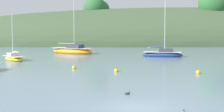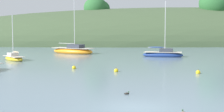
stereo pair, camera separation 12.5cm
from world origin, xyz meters
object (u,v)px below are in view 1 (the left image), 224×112
mooring_buoy_inner (116,71)px  mooring_buoy_outer (198,72)px  sailboat_navy_dinghy (163,54)px  sailboat_blue_center (73,51)px  sailboat_white_near (14,58)px  duck_lone_left (128,93)px  mooring_buoy_channel (74,68)px

mooring_buoy_inner → mooring_buoy_outer: bearing=-13.3°
sailboat_navy_dinghy → sailboat_blue_center: size_ratio=0.87×
sailboat_white_near → sailboat_navy_dinghy: bearing=10.5°
mooring_buoy_inner → duck_lone_left: bearing=-91.1°
mooring_buoy_inner → mooring_buoy_outer: same height
mooring_buoy_inner → duck_lone_left: size_ratio=1.28×
mooring_buoy_channel → duck_lone_left: mooring_buoy_channel is taller
sailboat_white_near → mooring_buoy_channel: bearing=-49.4°
mooring_buoy_inner → mooring_buoy_outer: 8.04m
sailboat_blue_center → duck_lone_left: bearing=-81.7°
mooring_buoy_channel → sailboat_navy_dinghy: bearing=47.3°
sailboat_blue_center → mooring_buoy_outer: sailboat_blue_center is taller
sailboat_navy_dinghy → mooring_buoy_channel: bearing=-132.7°
mooring_buoy_inner → mooring_buoy_channel: bearing=147.7°
sailboat_blue_center → sailboat_navy_dinghy: bearing=-27.7°
mooring_buoy_outer → duck_lone_left: 12.60m
sailboat_navy_dinghy → duck_lone_left: sailboat_navy_dinghy is taller
mooring_buoy_channel → mooring_buoy_outer: bearing=-20.7°
sailboat_blue_center → mooring_buoy_channel: size_ratio=18.01×
mooring_buoy_channel → mooring_buoy_inner: same height
sailboat_white_near → mooring_buoy_outer: bearing=-35.0°
mooring_buoy_channel → mooring_buoy_outer: (12.17, -4.59, 0.00)m
sailboat_blue_center → mooring_buoy_inner: bearing=-77.3°
mooring_buoy_outer → duck_lone_left: size_ratio=1.28×
mooring_buoy_channel → mooring_buoy_outer: 13.00m
sailboat_navy_dinghy → mooring_buoy_inner: (-8.36, -16.49, -0.26)m
sailboat_navy_dinghy → sailboat_white_near: size_ratio=1.36×
sailboat_navy_dinghy → duck_lone_left: bearing=-107.0°
duck_lone_left → mooring_buoy_outer: bearing=50.4°
sailboat_navy_dinghy → duck_lone_left: 29.32m
sailboat_navy_dinghy → mooring_buoy_channel: (-12.70, -13.75, -0.26)m
sailboat_white_near → mooring_buoy_outer: (20.58, -14.41, -0.19)m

